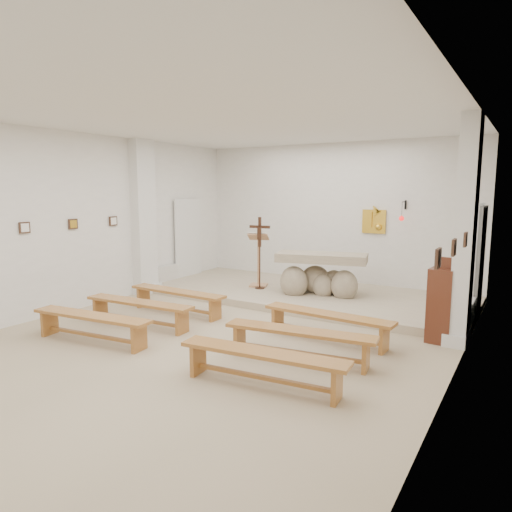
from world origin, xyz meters
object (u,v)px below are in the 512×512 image
Objects in this scene: bench_left_front at (177,296)px; bench_left_third at (92,321)px; donation_pedestal at (441,305)px; bench_left_second at (139,307)px; bench_right_front at (327,320)px; bench_right_second at (299,337)px; lectern at (258,259)px; crucifix_stand at (260,248)px; altar at (320,277)px; bench_right_third at (263,360)px.

bench_left_front is 2.01m from bench_left_third.
bench_left_second is at bearing -153.52° from donation_pedestal.
bench_right_front is at bearing 1.03° from bench_left_front.
lectern is at bearing 120.96° from bench_right_second.
bench_left_front is at bearing -164.87° from donation_pedestal.
lectern is at bearing 121.15° from crucifix_stand.
crucifix_stand is (-1.40, -0.20, 0.57)m from altar.
bench_left_front is 0.99× the size of bench_right_third.
lectern is 4.41m from bench_left_third.
crucifix_stand reaches higher than lectern.
donation_pedestal is 2.44m from bench_right_second.
bench_left_front is 1.00× the size of bench_right_front.
altar is at bearing 101.12° from bench_right_second.
donation_pedestal is 0.63× the size of bench_right_third.
crucifix_stand is 4.33m from donation_pedestal.
crucifix_stand is (0.15, -0.19, 0.31)m from lectern.
bench_right_third is (3.13, -1.01, 0.00)m from bench_left_second.
donation_pedestal is at bearing 32.88° from bench_right_front.
bench_right_second is at bearing -72.38° from lectern.
lectern is 4.34m from bench_right_second.
altar is at bearing 55.49° from bench_left_second.
bench_left_front is at bearing 85.72° from bench_left_second.
bench_right_second is at bearing -85.06° from altar.
bench_left_front and bench_left_second have the same top height.
donation_pedestal is 3.28m from bench_right_third.
donation_pedestal is (4.10, -1.30, -0.49)m from crucifix_stand.
crucifix_stand is 3.31m from bench_left_second.
donation_pedestal is (2.70, -1.50, 0.07)m from altar.
altar is 0.93× the size of bench_left_second.
bench_left_third is at bearing -128.27° from altar.
donation_pedestal is at bearing -24.46° from crucifix_stand.
altar is 1.57× the size of lectern.
crucifix_stand reaches higher than altar.
lectern is at bearing 142.36° from bench_right_front.
lectern is 5.16m from bench_right_third.
donation_pedestal is at bearing 17.63° from bench_left_second.
bench_left_front and bench_right_front have the same top height.
donation_pedestal reaches higher than bench_left_third.
bench_left_third is at bearing -143.73° from donation_pedestal.
donation_pedestal reaches higher than altar.
bench_left_third is (-4.66, -2.88, -0.26)m from donation_pedestal.
altar is at bearing 155.59° from donation_pedestal.
bench_right_second is at bearing 11.19° from bench_left_third.
crucifix_stand is at bearing 76.39° from bench_left_front.
crucifix_stand reaches higher than bench_right_third.
donation_pedestal is 0.63× the size of bench_left_second.
crucifix_stand reaches higher than bench_left_second.
altar is 1.52m from crucifix_stand.
lectern is 0.60× the size of bench_left_front.
lectern is at bearing 80.99° from bench_left_front.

